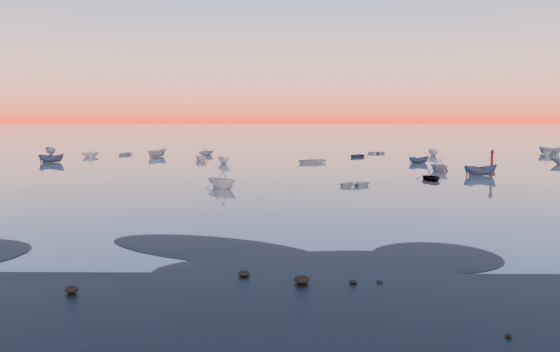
{
  "coord_description": "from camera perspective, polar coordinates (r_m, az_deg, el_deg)",
  "views": [
    {
      "loc": [
        0.04,
        -28.73,
        7.72
      ],
      "look_at": [
        -0.7,
        28.0,
        1.27
      ],
      "focal_mm": 35.0,
      "sensor_mm": 36.0,
      "label": 1
    }
  ],
  "objects": [
    {
      "name": "boat_near_right",
      "position": [
        76.77,
        16.27,
        0.46
      ],
      "size": [
        4.25,
        3.04,
        1.36
      ],
      "primitive_type": "imported",
      "rotation": [
        0.0,
        0.0,
        3.51
      ],
      "color": "slate",
      "rests_on": "ground"
    },
    {
      "name": "mud_lobes",
      "position": [
        28.79,
        0.65,
        -9.05
      ],
      "size": [
        140.0,
        6.0,
        0.07
      ],
      "primitive_type": null,
      "color": "black",
      "rests_on": "ground"
    },
    {
      "name": "channel_marker",
      "position": [
        75.59,
        21.25,
        1.21
      ],
      "size": [
        0.96,
        0.96,
        3.4
      ],
      "color": "#48100F",
      "rests_on": "ground"
    },
    {
      "name": "boat_near_center",
      "position": [
        73.15,
        20.18,
        0.03
      ],
      "size": [
        2.0,
        4.18,
        1.41
      ],
      "primitive_type": "imported",
      "rotation": [
        0.0,
        0.0,
        1.5
      ],
      "color": "#334262",
      "rests_on": "ground"
    },
    {
      "name": "moored_fleet",
      "position": [
        82.1,
        0.71,
        1.09
      ],
      "size": [
        124.0,
        58.0,
        1.2
      ],
      "primitive_type": null,
      "color": "silver",
      "rests_on": "ground"
    },
    {
      "name": "ground",
      "position": [
        128.96,
        0.72,
        3.06
      ],
      "size": [
        600.0,
        600.0,
        0.0
      ],
      "primitive_type": "plane",
      "color": "#645953",
      "rests_on": "ground"
    }
  ]
}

